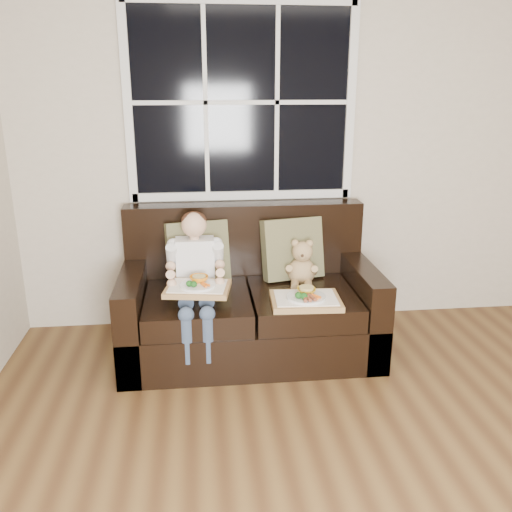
{
  "coord_description": "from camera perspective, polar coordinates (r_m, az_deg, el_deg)",
  "views": [
    {
      "loc": [
        -0.95,
        -1.43,
        1.78
      ],
      "look_at": [
        -0.59,
        1.85,
        0.72
      ],
      "focal_mm": 38.0,
      "sensor_mm": 36.0,
      "label": 1
    }
  ],
  "objects": [
    {
      "name": "loveseat",
      "position": [
        3.76,
        -0.79,
        -5.24
      ],
      "size": [
        1.7,
        0.92,
        0.96
      ],
      "color": "black",
      "rests_on": "ground"
    },
    {
      "name": "teddy_bear",
      "position": [
        3.73,
        4.87,
        -1.05
      ],
      "size": [
        0.21,
        0.26,
        0.33
      ],
      "rotation": [
        0.0,
        0.0,
        -0.18
      ],
      "color": "tan",
      "rests_on": "loveseat"
    },
    {
      "name": "pillow_left",
      "position": [
        3.77,
        -6.14,
        0.42
      ],
      "size": [
        0.45,
        0.27,
        0.44
      ],
      "rotation": [
        -0.21,
        0.0,
        0.2
      ],
      "color": "olive",
      "rests_on": "loveseat"
    },
    {
      "name": "pillow_right",
      "position": [
        3.83,
        3.84,
        0.78
      ],
      "size": [
        0.46,
        0.28,
        0.44
      ],
      "rotation": [
        -0.21,
        0.0,
        0.22
      ],
      "color": "olive",
      "rests_on": "loveseat"
    },
    {
      "name": "tray_right",
      "position": [
        3.43,
        5.25,
        -4.54
      ],
      "size": [
        0.45,
        0.35,
        0.1
      ],
      "rotation": [
        0.0,
        0.0,
        -0.06
      ],
      "color": "#AE7F4E",
      "rests_on": "loveseat"
    },
    {
      "name": "child",
      "position": [
        3.52,
        -6.39,
        -1.3
      ],
      "size": [
        0.36,
        0.59,
        0.83
      ],
      "color": "white",
      "rests_on": "loveseat"
    },
    {
      "name": "window_back",
      "position": [
        3.93,
        -1.55,
        15.86
      ],
      "size": [
        1.62,
        0.04,
        1.37
      ],
      "color": "black",
      "rests_on": "room_walls"
    },
    {
      "name": "tray_left",
      "position": [
        3.38,
        -6.14,
        -3.25
      ],
      "size": [
        0.44,
        0.36,
        0.09
      ],
      "rotation": [
        0.0,
        0.0,
        -0.17
      ],
      "color": "#AE7F4E",
      "rests_on": "child"
    }
  ]
}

